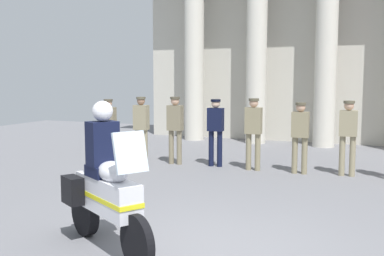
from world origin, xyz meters
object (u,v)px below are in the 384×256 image
object	(u,v)px
officer_in_row_5	(300,132)
motorcycle_with_rider	(105,188)
officer_in_row_0	(109,124)
officer_in_row_4	(253,128)
officer_in_row_6	(348,132)
officer_in_row_3	(216,127)
officer_in_row_2	(175,125)
officer_in_row_1	(141,123)

from	to	relation	value
officer_in_row_5	motorcycle_with_rider	bearing A→B (deg)	73.64
officer_in_row_0	officer_in_row_4	xyz separation A→B (m)	(4.03, -0.08, 0.06)
officer_in_row_4	officer_in_row_6	size ratio (longest dim) A/B	1.01
officer_in_row_6	motorcycle_with_rider	world-z (taller)	motorcycle_with_rider
officer_in_row_3	motorcycle_with_rider	size ratio (longest dim) A/B	0.88
officer_in_row_2	officer_in_row_3	xyz separation A→B (m)	(1.05, 0.10, -0.03)
officer_in_row_1	motorcycle_with_rider	distance (m)	6.33
officer_in_row_0	officer_in_row_2	size ratio (longest dim) A/B	0.94
officer_in_row_0	officer_in_row_6	xyz separation A→B (m)	(6.14, 0.08, 0.04)
officer_in_row_2	officer_in_row_6	world-z (taller)	officer_in_row_2
officer_in_row_2	motorcycle_with_rider	xyz separation A→B (m)	(1.59, -5.67, -0.21)
officer_in_row_2	officer_in_row_4	world-z (taller)	officer_in_row_2
officer_in_row_1	officer_in_row_3	bearing A→B (deg)	179.00
officer_in_row_1	officer_in_row_4	size ratio (longest dim) A/B	0.99
officer_in_row_3	motorcycle_with_rider	distance (m)	5.80
officer_in_row_1	officer_in_row_5	distance (m)	4.13
officer_in_row_0	officer_in_row_5	size ratio (longest dim) A/B	0.99
officer_in_row_5	motorcycle_with_rider	size ratio (longest dim) A/B	0.86
officer_in_row_0	motorcycle_with_rider	xyz separation A→B (m)	(3.58, -5.73, -0.16)
officer_in_row_3	officer_in_row_1	bearing A→B (deg)	-1.00
motorcycle_with_rider	officer_in_row_1	bearing A→B (deg)	145.60
officer_in_row_1	motorcycle_with_rider	xyz separation A→B (m)	(2.61, -5.76, -0.20)
officer_in_row_3	motorcycle_with_rider	xyz separation A→B (m)	(0.54, -5.77, -0.19)
officer_in_row_4	motorcycle_with_rider	bearing A→B (deg)	84.23
officer_in_row_5	officer_in_row_6	world-z (taller)	officer_in_row_6
officer_in_row_1	officer_in_row_5	size ratio (longest dim) A/B	1.04
officer_in_row_5	officer_in_row_1	bearing A→B (deg)	-2.63
officer_in_row_0	officer_in_row_6	bearing A→B (deg)	179.46
officer_in_row_6	motorcycle_with_rider	distance (m)	6.35
officer_in_row_1	officer_in_row_5	world-z (taller)	officer_in_row_1
officer_in_row_4	officer_in_row_5	world-z (taller)	officer_in_row_4
officer_in_row_6	officer_in_row_2	bearing A→B (deg)	0.56
motorcycle_with_rider	officer_in_row_2	bearing A→B (deg)	136.92
officer_in_row_0	officer_in_row_4	size ratio (longest dim) A/B	0.95
officer_in_row_3	officer_in_row_4	world-z (taller)	officer_in_row_4
officer_in_row_2	officer_in_row_5	world-z (taller)	officer_in_row_2
motorcycle_with_rider	officer_in_row_5	bearing A→B (deg)	106.19
officer_in_row_5	officer_in_row_2	bearing A→B (deg)	-1.43
officer_in_row_0	officer_in_row_4	world-z (taller)	officer_in_row_4
officer_in_row_4	officer_in_row_0	bearing A→B (deg)	-2.40
officer_in_row_1	motorcycle_with_rider	world-z (taller)	motorcycle_with_rider
officer_in_row_2	officer_in_row_5	size ratio (longest dim) A/B	1.05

